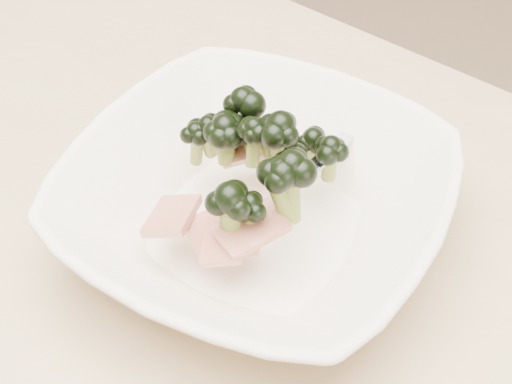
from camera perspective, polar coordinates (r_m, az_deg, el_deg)
dining_table at (r=0.71m, az=-9.55°, el=-8.85°), size 1.20×0.80×0.75m
broccoli_dish at (r=0.59m, az=0.03°, el=-0.50°), size 0.36×0.36×0.12m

